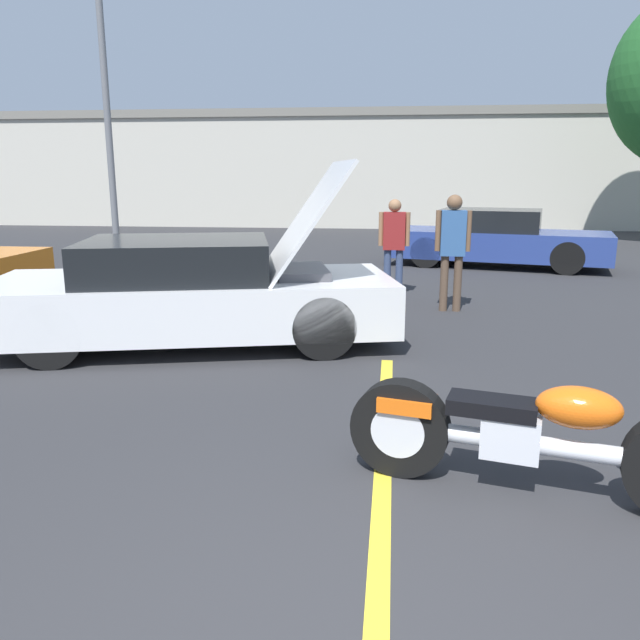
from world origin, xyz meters
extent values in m
cube|color=yellow|center=(0.06, 1.81, 0.00)|extent=(0.12, 5.33, 0.01)
cube|color=beige|center=(0.00, 23.65, 2.20)|extent=(32.00, 4.00, 4.40)
cube|color=slate|center=(0.00, 23.65, 4.25)|extent=(32.00, 4.20, 0.30)
cylinder|color=slate|center=(-7.48, 14.28, 3.78)|extent=(0.18, 0.18, 7.57)
cylinder|color=black|center=(0.17, 1.80, 0.33)|extent=(0.69, 0.32, 0.67)
cylinder|color=silver|center=(0.17, 1.80, 0.33)|extent=(0.40, 0.25, 0.37)
cylinder|color=silver|center=(0.99, 1.60, 0.35)|extent=(1.42, 0.46, 0.12)
cube|color=silver|center=(0.87, 1.63, 0.39)|extent=(0.41, 0.32, 0.28)
ellipsoid|color=orange|center=(1.24, 1.54, 0.63)|extent=(0.56, 0.39, 0.26)
cube|color=black|center=(0.75, 1.66, 0.57)|extent=(0.60, 0.39, 0.10)
cube|color=orange|center=(0.21, 1.79, 0.52)|extent=(0.41, 0.30, 0.10)
cylinder|color=silver|center=(0.65, 1.80, 0.29)|extent=(1.09, 0.35, 0.09)
cube|color=white|center=(-2.26, 4.96, 0.50)|extent=(5.02, 2.95, 0.61)
cube|color=black|center=(-2.45, 4.91, 1.04)|extent=(2.46, 2.15, 0.46)
cylinder|color=black|center=(-0.65, 4.48, 0.36)|extent=(0.75, 0.38, 0.71)
cylinder|color=black|center=(-1.04, 6.11, 0.36)|extent=(0.75, 0.38, 0.71)
cylinder|color=black|center=(-3.49, 3.80, 0.36)|extent=(0.75, 0.38, 0.71)
cylinder|color=black|center=(-3.88, 5.43, 0.36)|extent=(0.75, 0.38, 0.71)
cube|color=white|center=(-0.96, 5.27, 1.48)|extent=(1.36, 1.92, 1.37)
cube|color=#4C4C51|center=(-1.00, 5.26, 0.77)|extent=(0.83, 1.15, 0.28)
cube|color=navy|center=(2.42, 12.07, 0.49)|extent=(4.96, 2.78, 0.61)
cube|color=black|center=(2.23, 12.12, 1.03)|extent=(2.41, 2.00, 0.47)
cylinder|color=black|center=(3.65, 11.00, 0.34)|extent=(0.71, 0.38, 0.68)
cylinder|color=black|center=(4.00, 12.45, 0.34)|extent=(0.71, 0.38, 0.68)
cylinder|color=black|center=(0.83, 11.70, 0.34)|extent=(0.71, 0.38, 0.68)
cylinder|color=black|center=(1.19, 13.14, 0.34)|extent=(0.71, 0.38, 0.68)
cylinder|color=black|center=(-7.09, 8.66, 0.31)|extent=(0.62, 0.23, 0.62)
cylinder|color=#38476B|center=(0.01, 8.31, 0.39)|extent=(0.12, 0.12, 0.78)
cylinder|color=#38476B|center=(0.21, 8.31, 0.39)|extent=(0.12, 0.12, 0.78)
cube|color=maroon|center=(0.11, 8.31, 1.09)|extent=(0.36, 0.20, 0.62)
cylinder|color=#9E704C|center=(-0.11, 8.31, 1.12)|extent=(0.08, 0.08, 0.56)
cylinder|color=#9E704C|center=(0.33, 8.31, 1.12)|extent=(0.08, 0.08, 0.56)
sphere|color=#9E704C|center=(0.11, 8.31, 1.51)|extent=(0.21, 0.21, 0.21)
cylinder|color=brown|center=(0.87, 7.19, 0.42)|extent=(0.12, 0.12, 0.84)
cylinder|color=brown|center=(1.07, 7.19, 0.42)|extent=(0.12, 0.12, 0.84)
cube|color=#335B93|center=(0.97, 7.19, 1.17)|extent=(0.36, 0.20, 0.66)
cylinder|color=brown|center=(0.75, 7.19, 1.20)|extent=(0.08, 0.08, 0.60)
cylinder|color=brown|center=(1.19, 7.19, 1.20)|extent=(0.08, 0.08, 0.60)
sphere|color=brown|center=(0.97, 7.19, 1.61)|extent=(0.23, 0.23, 0.23)
camera|label=1|loc=(0.09, -2.18, 2.01)|focal=35.00mm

